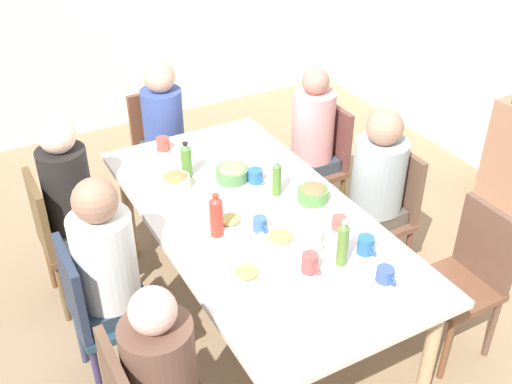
{
  "coord_description": "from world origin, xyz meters",
  "views": [
    {
      "loc": [
        2.38,
        -1.31,
        2.7
      ],
      "look_at": [
        0.0,
        0.0,
        0.92
      ],
      "focal_mm": 43.0,
      "sensor_mm": 36.0,
      "label": 1
    }
  ],
  "objects_px": {
    "bowl_0": "(232,173)",
    "cup_3": "(260,224)",
    "chair_6": "(320,159)",
    "bottle_0": "(216,216)",
    "chair_3": "(97,308)",
    "cup_0": "(310,263)",
    "bowl_1": "(313,193)",
    "bottle_2": "(343,244)",
    "person_1": "(164,375)",
    "person_2": "(71,197)",
    "chair_0": "(468,274)",
    "cup_1": "(385,275)",
    "dining_table": "(256,226)",
    "cup_7": "(163,144)",
    "plate_2": "(230,221)",
    "chair_5": "(384,208)",
    "bottle_1": "(186,160)",
    "chair_2": "(62,234)",
    "person_3": "(108,266)",
    "person_4": "(164,125)",
    "bottle_3": "(277,178)",
    "person_6": "(311,136)",
    "person_5": "(376,182)",
    "bowl_2": "(175,181)",
    "cup_6": "(314,238)",
    "cup_2": "(366,245)",
    "chair_4": "(162,145)",
    "cup_5": "(339,223)",
    "plate_0": "(246,274)"
  },
  "relations": [
    {
      "from": "person_6",
      "to": "chair_3",
      "type": "bearing_deg",
      "value": -67.79
    },
    {
      "from": "person_6",
      "to": "bottle_1",
      "type": "height_order",
      "value": "person_6"
    },
    {
      "from": "chair_6",
      "to": "bottle_1",
      "type": "bearing_deg",
      "value": -81.87
    },
    {
      "from": "person_3",
      "to": "bowl_1",
      "type": "relative_size",
      "value": 7.25
    },
    {
      "from": "chair_5",
      "to": "cup_2",
      "type": "bearing_deg",
      "value": -47.62
    },
    {
      "from": "plate_2",
      "to": "person_2",
      "type": "bearing_deg",
      "value": -136.85
    },
    {
      "from": "plate_2",
      "to": "cup_3",
      "type": "height_order",
      "value": "cup_3"
    },
    {
      "from": "chair_3",
      "to": "cup_3",
      "type": "bearing_deg",
      "value": 81.32
    },
    {
      "from": "person_3",
      "to": "bottle_3",
      "type": "bearing_deg",
      "value": 96.86
    },
    {
      "from": "chair_6",
      "to": "bottle_0",
      "type": "bearing_deg",
      "value": -56.95
    },
    {
      "from": "cup_0",
      "to": "cup_7",
      "type": "height_order",
      "value": "cup_0"
    },
    {
      "from": "cup_7",
      "to": "bottle_3",
      "type": "xyz_separation_m",
      "value": [
        0.8,
        0.37,
        0.07
      ]
    },
    {
      "from": "cup_1",
      "to": "cup_0",
      "type": "bearing_deg",
      "value": -129.54
    },
    {
      "from": "cup_6",
      "to": "bottle_1",
      "type": "bearing_deg",
      "value": -162.37
    },
    {
      "from": "person_1",
      "to": "person_2",
      "type": "xyz_separation_m",
      "value": [
        -1.43,
        -0.0,
        0.05
      ]
    },
    {
      "from": "bowl_1",
      "to": "cup_3",
      "type": "distance_m",
      "value": 0.41
    },
    {
      "from": "bowl_0",
      "to": "cup_3",
      "type": "bearing_deg",
      "value": -11.14
    },
    {
      "from": "bowl_1",
      "to": "bottle_2",
      "type": "height_order",
      "value": "bottle_2"
    },
    {
      "from": "cup_0",
      "to": "bottle_1",
      "type": "height_order",
      "value": "bottle_1"
    },
    {
      "from": "person_2",
      "to": "chair_5",
      "type": "xyz_separation_m",
      "value": [
        0.71,
        1.75,
        -0.23
      ]
    },
    {
      "from": "chair_3",
      "to": "chair_4",
      "type": "bearing_deg",
      "value": 147.63
    },
    {
      "from": "person_1",
      "to": "cup_6",
      "type": "height_order",
      "value": "person_1"
    },
    {
      "from": "person_5",
      "to": "plate_2",
      "type": "xyz_separation_m",
      "value": [
        -0.0,
        -0.99,
        0.05
      ]
    },
    {
      "from": "chair_3",
      "to": "cup_0",
      "type": "height_order",
      "value": "chair_3"
    },
    {
      "from": "dining_table",
      "to": "cup_1",
      "type": "xyz_separation_m",
      "value": [
        0.76,
        0.27,
        0.11
      ]
    },
    {
      "from": "bowl_0",
      "to": "person_4",
      "type": "bearing_deg",
      "value": -176.79
    },
    {
      "from": "bowl_2",
      "to": "cup_6",
      "type": "relative_size",
      "value": 1.45
    },
    {
      "from": "cup_7",
      "to": "bottle_2",
      "type": "distance_m",
      "value": 1.52
    },
    {
      "from": "cup_3",
      "to": "bottle_1",
      "type": "distance_m",
      "value": 0.7
    },
    {
      "from": "person_3",
      "to": "cup_2",
      "type": "xyz_separation_m",
      "value": [
        0.55,
        1.15,
        0.07
      ]
    },
    {
      "from": "cup_0",
      "to": "bottle_0",
      "type": "distance_m",
      "value": 0.55
    },
    {
      "from": "chair_0",
      "to": "person_3",
      "type": "xyz_separation_m",
      "value": [
        -0.71,
        -1.75,
        0.24
      ]
    },
    {
      "from": "person_4",
      "to": "bowl_0",
      "type": "distance_m",
      "value": 0.98
    },
    {
      "from": "bottle_1",
      "to": "chair_2",
      "type": "bearing_deg",
      "value": -101.54
    },
    {
      "from": "person_1",
      "to": "chair_6",
      "type": "distance_m",
      "value": 2.26
    },
    {
      "from": "chair_0",
      "to": "cup_1",
      "type": "height_order",
      "value": "chair_0"
    },
    {
      "from": "person_4",
      "to": "plate_2",
      "type": "xyz_separation_m",
      "value": [
        1.36,
        -0.16,
        0.07
      ]
    },
    {
      "from": "chair_2",
      "to": "plate_0",
      "type": "bearing_deg",
      "value": 29.29
    },
    {
      "from": "person_2",
      "to": "cup_5",
      "type": "xyz_separation_m",
      "value": [
        1.03,
        1.15,
        0.07
      ]
    },
    {
      "from": "chair_3",
      "to": "cup_0",
      "type": "distance_m",
      "value": 1.11
    },
    {
      "from": "plate_2",
      "to": "bottle_3",
      "type": "bearing_deg",
      "value": 108.86
    },
    {
      "from": "chair_3",
      "to": "person_6",
      "type": "height_order",
      "value": "person_6"
    },
    {
      "from": "cup_3",
      "to": "bottle_2",
      "type": "height_order",
      "value": "bottle_2"
    },
    {
      "from": "dining_table",
      "to": "bottle_1",
      "type": "distance_m",
      "value": 0.61
    },
    {
      "from": "person_1",
      "to": "person_4",
      "type": "height_order",
      "value": "person_4"
    },
    {
      "from": "bottle_2",
      "to": "cup_0",
      "type": "bearing_deg",
      "value": -98.07
    },
    {
      "from": "dining_table",
      "to": "cup_7",
      "type": "height_order",
      "value": "cup_7"
    },
    {
      "from": "bottle_0",
      "to": "bottle_3",
      "type": "distance_m",
      "value": 0.5
    },
    {
      "from": "person_4",
      "to": "cup_3",
      "type": "distance_m",
      "value": 1.5
    },
    {
      "from": "person_6",
      "to": "bowl_2",
      "type": "xyz_separation_m",
      "value": [
        0.24,
        -1.1,
        0.1
      ]
    }
  ]
}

